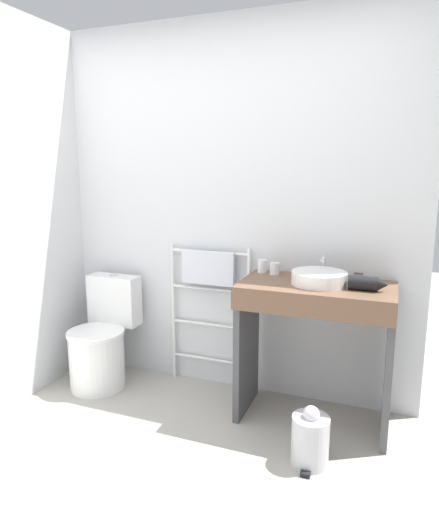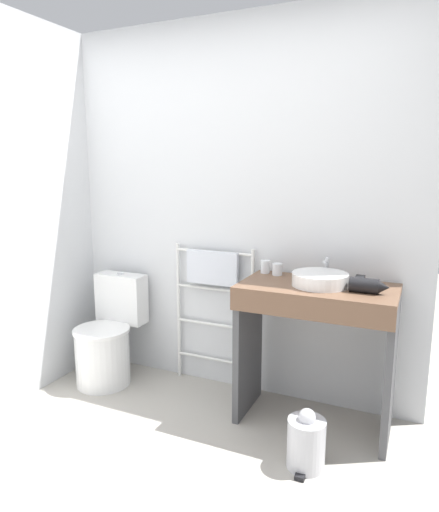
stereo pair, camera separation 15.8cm
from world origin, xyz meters
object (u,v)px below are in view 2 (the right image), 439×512
(cup_near_edge, at_px, (277,269))
(toilet, at_px, (108,341))
(cup_near_wall, at_px, (265,267))
(towel_radiator, at_px, (213,286))
(trash_bin, at_px, (306,442))
(hair_dryer, at_px, (367,285))
(sink_basin, at_px, (320,279))

(cup_near_edge, bearing_deg, toilet, -170.94)
(cup_near_wall, bearing_deg, towel_radiator, 174.06)
(cup_near_edge, bearing_deg, towel_radiator, 172.19)
(toilet, xyz_separation_m, towel_radiator, (0.73, 0.26, 0.43))
(cup_near_edge, height_order, trash_bin, cup_near_edge)
(cup_near_edge, xyz_separation_m, hair_dryer, (0.57, -0.19, 0.00))
(cup_near_wall, bearing_deg, trash_bin, -53.67)
(toilet, xyz_separation_m, trash_bin, (1.57, -0.39, -0.16))
(cup_near_wall, xyz_separation_m, cup_near_edge, (0.09, -0.03, -0.00))
(towel_radiator, height_order, cup_near_wall, towel_radiator)
(towel_radiator, xyz_separation_m, hair_dryer, (1.05, -0.25, 0.18))
(sink_basin, xyz_separation_m, cup_near_edge, (-0.30, 0.15, -0.00))
(cup_near_wall, xyz_separation_m, hair_dryer, (0.66, -0.21, -0.00))
(sink_basin, bearing_deg, toilet, -178.48)
(cup_near_edge, xyz_separation_m, trash_bin, (0.36, -0.58, -0.77))
(sink_basin, bearing_deg, cup_near_wall, 155.60)
(cup_near_wall, bearing_deg, sink_basin, -24.40)
(toilet, distance_m, trash_bin, 1.63)
(toilet, bearing_deg, towel_radiator, 19.62)
(toilet, xyz_separation_m, hair_dryer, (1.78, 0.01, 0.61))
(toilet, relative_size, hair_dryer, 3.70)
(toilet, relative_size, towel_radiator, 0.77)
(hair_dryer, bearing_deg, cup_near_edge, 161.67)
(towel_radiator, xyz_separation_m, cup_near_wall, (0.40, -0.04, 0.18))
(cup_near_edge, bearing_deg, hair_dryer, -18.33)
(toilet, distance_m, hair_dryer, 1.89)
(towel_radiator, xyz_separation_m, trash_bin, (0.84, -0.65, -0.60))
(towel_radiator, bearing_deg, toilet, -160.38)
(cup_near_edge, distance_m, hair_dryer, 0.60)
(sink_basin, height_order, cup_near_wall, cup_near_wall)
(sink_basin, xyz_separation_m, hair_dryer, (0.26, -0.03, 0.00))
(cup_near_edge, distance_m, trash_bin, 1.03)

